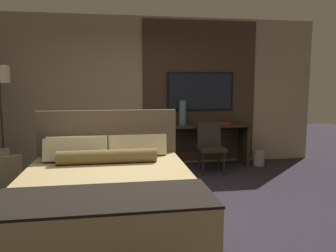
{
  "coord_description": "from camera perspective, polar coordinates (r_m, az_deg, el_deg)",
  "views": [
    {
      "loc": [
        -0.36,
        -3.64,
        1.56
      ],
      "look_at": [
        0.41,
        1.07,
        0.94
      ],
      "focal_mm": 35.0,
      "sensor_mm": 36.0,
      "label": 1
    }
  ],
  "objects": [
    {
      "name": "ground_plane",
      "position": [
        3.98,
        -3.51,
        -15.7
      ],
      "size": [
        16.0,
        16.0,
        0.0
      ],
      "primitive_type": "plane",
      "color": "#28232D"
    },
    {
      "name": "wall_back_tv_panel",
      "position": [
        6.26,
        -4.5,
        5.92
      ],
      "size": [
        7.2,
        0.09,
        2.8
      ],
      "color": "tan",
      "rests_on": "ground_plane"
    },
    {
      "name": "bed",
      "position": [
        3.74,
        -10.59,
        -11.69
      ],
      "size": [
        1.88,
        2.24,
        1.2
      ],
      "color": "#33281E",
      "rests_on": "ground_plane"
    },
    {
      "name": "desk",
      "position": [
        6.27,
        6.0,
        -2.08
      ],
      "size": [
        1.71,
        0.5,
        0.79
      ],
      "color": "#2D2319",
      "rests_on": "ground_plane"
    },
    {
      "name": "tv",
      "position": [
        6.38,
        5.64,
        6.02
      ],
      "size": [
        1.3,
        0.04,
        0.73
      ],
      "color": "black"
    },
    {
      "name": "desk_chair",
      "position": [
        5.83,
        7.36,
        -2.96
      ],
      "size": [
        0.47,
        0.47,
        0.87
      ],
      "rotation": [
        0.0,
        0.0,
        -0.03
      ],
      "color": "#28231E",
      "rests_on": "ground_plane"
    },
    {
      "name": "vase_tall",
      "position": [
        6.11,
        2.54,
        2.33
      ],
      "size": [
        0.13,
        0.13,
        0.45
      ],
      "color": "#4C706B",
      "rests_on": "desk"
    },
    {
      "name": "book",
      "position": [
        6.32,
        9.78,
        0.46
      ],
      "size": [
        0.23,
        0.16,
        0.03
      ],
      "color": "maroon",
      "rests_on": "desk"
    },
    {
      "name": "waste_bin",
      "position": [
        6.54,
        15.5,
        -5.4
      ],
      "size": [
        0.22,
        0.22,
        0.28
      ],
      "color": "gray",
      "rests_on": "ground_plane"
    }
  ]
}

